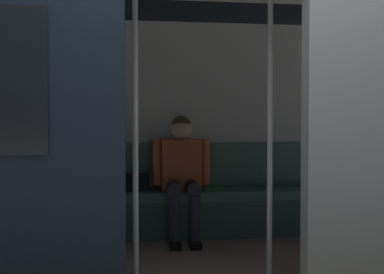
# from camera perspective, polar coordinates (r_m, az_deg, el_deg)

# --- Properties ---
(train_car) EXTENTS (6.40, 2.49, 2.27)m
(train_car) POSITION_cam_1_polar(r_m,az_deg,el_deg) (3.74, -1.15, 7.30)
(train_car) COLOR #ADAFB5
(train_car) RESTS_ON ground_plane
(bench_seat) EXTENTS (3.02, 0.44, 0.46)m
(bench_seat) POSITION_cam_1_polar(r_m,az_deg,el_deg) (4.68, -1.45, -7.73)
(bench_seat) COLOR #4C7566
(bench_seat) RESTS_ON ground_plane
(person_seated) EXTENTS (0.55, 0.68, 1.18)m
(person_seated) POSITION_cam_1_polar(r_m,az_deg,el_deg) (4.59, -1.21, -3.81)
(person_seated) COLOR #CC5933
(person_seated) RESTS_ON ground_plane
(handbag) EXTENTS (0.26, 0.15, 0.17)m
(handbag) POSITION_cam_1_polar(r_m,az_deg,el_deg) (4.68, -6.75, -5.39)
(handbag) COLOR black
(handbag) RESTS_ON bench_seat
(book) EXTENTS (0.19, 0.24, 0.03)m
(book) POSITION_cam_1_polar(r_m,az_deg,el_deg) (4.77, 2.55, -6.10)
(book) COLOR #33723F
(book) RESTS_ON bench_seat
(grab_pole_door) EXTENTS (0.04, 0.04, 2.13)m
(grab_pole_door) POSITION_cam_1_polar(r_m,az_deg,el_deg) (3.04, -6.78, 0.69)
(grab_pole_door) COLOR silver
(grab_pole_door) RESTS_ON ground_plane
(grab_pole_far) EXTENTS (0.04, 0.04, 2.13)m
(grab_pole_far) POSITION_cam_1_polar(r_m,az_deg,el_deg) (3.22, 9.30, 0.74)
(grab_pole_far) COLOR silver
(grab_pole_far) RESTS_ON ground_plane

